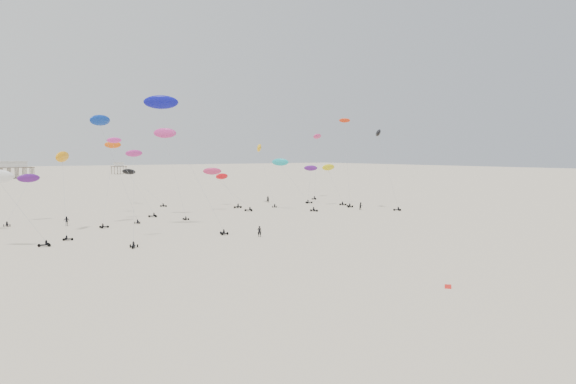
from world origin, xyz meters
TOP-DOWN VIEW (x-y plane):
  - ground_plane at (0.00, 200.00)m, footprint 900.00×900.00m
  - pavilion_main at (-10.00, 350.00)m, footprint 21.00×13.00m
  - pavilion_small at (60.00, 380.00)m, footprint 9.00×7.00m
  - rig_0 at (19.48, 115.88)m, footprint 7.45×11.71m
  - rig_1 at (39.32, 116.83)m, footprint 7.56×11.06m
  - rig_2 at (-18.22, 128.92)m, footprint 8.02×14.41m
  - rig_3 at (-30.54, 87.39)m, footprint 6.02×10.93m
  - rig_4 at (37.00, 120.39)m, footprint 6.22×4.99m
  - rig_5 at (48.34, 142.38)m, footprint 9.38×9.12m
  - rig_6 at (-7.39, 152.48)m, footprint 8.13×16.38m
  - rig_7 at (35.88, 129.11)m, footprint 4.88×4.07m
  - rig_8 at (-11.14, 120.77)m, footprint 5.26×13.69m
  - rig_9 at (-48.08, 93.28)m, footprint 9.30×4.86m
  - rig_10 at (40.43, 104.24)m, footprint 4.20×9.77m
  - rig_11 at (-25.76, 115.23)m, footprint 8.46×13.07m
  - rig_12 at (11.41, 133.73)m, footprint 4.04×11.23m
  - rig_14 at (-37.11, 105.94)m, footprint 5.12×14.60m
  - rig_15 at (-19.39, 101.06)m, footprint 9.61×18.81m
  - rig_17 at (4.45, 124.30)m, footprint 10.57×9.62m
  - rig_18 at (-40.15, 127.38)m, footprint 8.57×9.36m
  - rig_19 at (-27.34, 113.40)m, footprint 10.15×5.34m
  - rig_20 at (22.99, 134.96)m, footprint 6.40×16.80m
  - spectator_0 at (-10.49, 81.45)m, footprint 0.99×0.88m
  - spectator_1 at (34.81, 105.96)m, footprint 1.18×0.78m
  - spectator_2 at (-34.54, 115.81)m, footprint 1.51×1.25m
  - spectator_3 at (26.80, 137.57)m, footprint 1.00×1.00m
  - grounded_kite_b at (-12.54, 38.88)m, footprint 1.83×1.70m

SIDE VIEW (x-z plane):
  - ground_plane at x=0.00m, z-range 0.00..0.00m
  - spectator_0 at x=-10.49m, z-range -1.12..1.12m
  - spectator_1 at x=34.81m, z-range -1.13..1.13m
  - spectator_2 at x=-34.54m, z-range -1.12..1.12m
  - spectator_3 at x=26.80m, z-range -1.16..1.16m
  - grounded_kite_b at x=-12.54m, z-range -0.04..0.04m
  - pavilion_small at x=60.00m, z-range -0.51..7.49m
  - pavilion_main at x=-10.00m, z-range -0.68..9.12m
  - rig_12 at x=11.41m, z-range -0.49..10.96m
  - rig_7 at x=35.88m, z-range 1.44..12.52m
  - rig_6 at x=-7.39m, z-range -0.63..15.25m
  - rig_18 at x=-40.15m, z-range 1.55..13.34m
  - rig_17 at x=4.45m, z-range 1.43..14.04m
  - rig_3 at x=-30.54m, z-range -0.44..16.02m
  - rig_4 at x=37.00m, z-range 2.18..13.80m
  - rig_0 at x=19.48m, z-range 1.86..16.18m
  - rig_9 at x=-48.08m, z-range 2.90..15.34m
  - rig_11 at x=-25.76m, z-range 0.57..21.19m
  - rig_2 at x=-18.22m, z-range 1.38..21.52m
  - rig_1 at x=39.32m, z-range -0.45..24.18m
  - rig_14 at x=-37.11m, z-range 3.57..20.49m
  - rig_20 at x=22.99m, z-range 3.76..23.42m
  - rig_5 at x=48.34m, z-range 4.00..25.11m
  - rig_10 at x=40.43m, z-range 5.06..25.80m
  - rig_8 at x=-11.14m, z-range 6.72..27.91m
  - rig_19 at x=-27.34m, z-range 7.51..29.82m
  - rig_15 at x=-19.39m, z-range 8.59..36.28m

